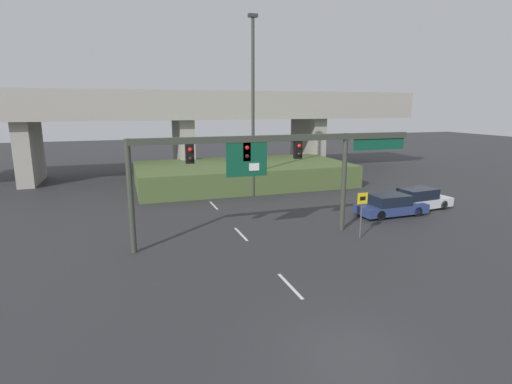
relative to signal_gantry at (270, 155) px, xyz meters
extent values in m
plane|color=#2D2D30|center=(-1.29, -10.45, -4.49)|extent=(160.00, 160.00, 0.00)
cube|color=silver|center=(-1.29, -5.81, -4.48)|extent=(0.14, 2.40, 0.01)
cube|color=silver|center=(-1.29, 1.09, -4.48)|extent=(0.14, 2.40, 0.01)
cube|color=silver|center=(-1.29, 8.00, -4.48)|extent=(0.14, 2.40, 0.01)
cube|color=silver|center=(-1.29, 14.90, -4.48)|extent=(0.14, 2.40, 0.01)
cylinder|color=#383D33|center=(-7.04, 0.02, -1.72)|extent=(0.28, 0.28, 5.53)
cylinder|color=#383D33|center=(4.46, 0.02, -1.72)|extent=(0.28, 0.28, 5.53)
cube|color=#383D33|center=(0.66, 0.02, 0.88)|extent=(15.38, 0.32, 0.32)
cube|color=black|center=(-4.16, 0.02, 0.25)|extent=(0.40, 0.28, 0.95)
sphere|color=red|center=(-4.16, -0.16, 0.46)|extent=(0.22, 0.22, 0.22)
sphere|color=black|center=(-4.16, -0.16, 0.03)|extent=(0.22, 0.22, 0.22)
cube|color=black|center=(-1.29, 0.02, 0.25)|extent=(0.40, 0.28, 0.95)
sphere|color=red|center=(-1.29, -0.16, 0.46)|extent=(0.22, 0.22, 0.22)
sphere|color=black|center=(-1.29, -0.16, 0.03)|extent=(0.22, 0.22, 0.22)
cube|color=black|center=(1.58, 0.02, 0.25)|extent=(0.40, 0.28, 0.95)
sphere|color=red|center=(1.58, -0.16, 0.46)|extent=(0.22, 0.22, 0.22)
sphere|color=black|center=(1.58, -0.16, 0.03)|extent=(0.22, 0.22, 0.22)
cube|color=#0F4C33|center=(-1.29, -0.08, -0.15)|extent=(2.16, 0.08, 1.73)
cube|color=white|center=(-0.91, -0.13, -0.54)|extent=(0.54, 0.03, 0.38)
cube|color=#0F4C33|center=(6.60, -0.04, 0.40)|extent=(3.29, 0.07, 0.64)
cylinder|color=#4C4C4C|center=(4.62, -1.62, -3.20)|extent=(0.08, 0.08, 2.57)
cube|color=yellow|center=(4.62, -1.67, -2.26)|extent=(0.60, 0.03, 0.60)
cube|color=black|center=(4.62, -1.69, -2.26)|extent=(0.33, 0.01, 0.21)
cylinder|color=#383D33|center=(2.38, 10.09, 2.16)|extent=(0.24, 0.24, 13.30)
cube|color=#333333|center=(2.38, 10.09, 8.93)|extent=(0.70, 0.36, 0.24)
cube|color=#A39E93|center=(-1.29, 21.93, 2.13)|extent=(49.61, 7.89, 1.81)
cube|color=#A39E93|center=(-1.29, 18.18, 3.49)|extent=(49.61, 0.40, 0.90)
cube|color=#A39E93|center=(-15.34, 21.93, -1.63)|extent=(1.40, 6.31, 5.71)
cube|color=#A39E93|center=(-1.29, 21.93, -1.63)|extent=(1.40, 6.31, 5.71)
cube|color=#A39E93|center=(12.77, 21.93, -1.63)|extent=(1.40, 6.31, 5.71)
cube|color=#4C6033|center=(2.99, 14.88, -3.52)|extent=(18.72, 9.69, 1.92)
cube|color=navy|center=(9.16, 1.80, -4.05)|extent=(4.61, 1.94, 0.56)
cube|color=black|center=(8.98, 1.79, -3.44)|extent=(2.41, 1.72, 0.66)
cylinder|color=black|center=(10.57, 2.64, -4.17)|extent=(0.64, 0.23, 0.64)
cylinder|color=black|center=(10.60, 1.00, -4.17)|extent=(0.64, 0.23, 0.64)
cylinder|color=black|center=(7.73, 2.59, -4.17)|extent=(0.64, 0.23, 0.64)
cylinder|color=black|center=(7.76, 0.95, -4.17)|extent=(0.64, 0.23, 0.64)
cube|color=silver|center=(12.00, 2.51, -4.03)|extent=(4.79, 2.22, 0.60)
cube|color=black|center=(11.82, 2.49, -3.38)|extent=(2.55, 1.83, 0.70)
cylinder|color=black|center=(13.36, 3.43, -4.17)|extent=(0.66, 0.28, 0.64)
cylinder|color=black|center=(13.51, 1.87, -4.17)|extent=(0.66, 0.28, 0.64)
cylinder|color=black|center=(10.49, 3.15, -4.17)|extent=(0.66, 0.28, 0.64)
cylinder|color=black|center=(10.64, 1.60, -4.17)|extent=(0.66, 0.28, 0.64)
camera|label=1|loc=(-7.26, -19.33, 2.52)|focal=28.00mm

